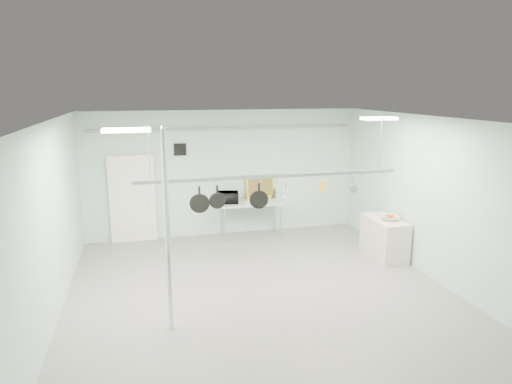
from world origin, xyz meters
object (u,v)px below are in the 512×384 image
object	(u,v)px
skillet_left	(199,200)
skillet_right	(259,196)
chrome_pole	(167,232)
fruit_bowl	(390,218)
skillet_mid	(217,197)
pot_rack	(272,175)
coffee_canister	(261,198)
microwave	(228,197)
prep_table	(251,205)
side_cabinet	(384,238)

from	to	relation	value
skillet_left	skillet_right	xyz separation A→B (m)	(1.06, 0.00, 0.01)
chrome_pole	fruit_bowl	size ratio (longest dim) A/B	7.95
skillet_mid	skillet_right	bearing A→B (deg)	2.50
pot_rack	coffee_canister	distance (m)	3.58
microwave	coffee_canister	xyz separation A→B (m)	(0.85, -0.03, -0.05)
prep_table	fruit_bowl	world-z (taller)	fruit_bowl
coffee_canister	pot_rack	bearing A→B (deg)	-101.49
microwave	prep_table	bearing A→B (deg)	-173.46
microwave	skillet_mid	world-z (taller)	skillet_mid
prep_table	side_cabinet	size ratio (longest dim) A/B	1.33
pot_rack	coffee_canister	size ratio (longest dim) A/B	24.93
pot_rack	coffee_canister	world-z (taller)	pot_rack
microwave	skillet_mid	xyz separation A→B (m)	(-0.80, -3.33, 0.83)
pot_rack	skillet_left	size ratio (longest dim) A/B	10.00
skillet_left	side_cabinet	bearing A→B (deg)	21.61
pot_rack	skillet_left	world-z (taller)	pot_rack
skillet_left	skillet_mid	xyz separation A→B (m)	(0.31, 0.00, 0.04)
pot_rack	skillet_right	xyz separation A→B (m)	(-0.24, 0.00, -0.37)
coffee_canister	skillet_left	size ratio (longest dim) A/B	0.40
prep_table	skillet_mid	size ratio (longest dim) A/B	3.97
skillet_mid	pot_rack	bearing A→B (deg)	2.50
skillet_right	microwave	bearing A→B (deg)	98.34
chrome_pole	microwave	xyz separation A→B (m)	(1.72, 4.23, -0.55)
pot_rack	fruit_bowl	size ratio (longest dim) A/B	11.93
coffee_canister	skillet_left	bearing A→B (deg)	-120.80
prep_table	pot_rack	world-z (taller)	pot_rack
side_cabinet	skillet_left	distance (m)	4.60
prep_table	fruit_bowl	bearing A→B (deg)	-41.78
skillet_left	prep_table	bearing A→B (deg)	69.90
microwave	skillet_mid	bearing A→B (deg)	85.61
skillet_left	skillet_mid	distance (m)	0.31
chrome_pole	pot_rack	world-z (taller)	chrome_pole
chrome_pole	side_cabinet	bearing A→B (deg)	22.41
prep_table	fruit_bowl	xyz separation A→B (m)	(2.59, -2.31, 0.12)
pot_rack	side_cabinet	bearing A→B (deg)	20.45
prep_table	skillet_right	world-z (taller)	skillet_right
prep_table	coffee_canister	size ratio (longest dim) A/B	8.31
chrome_pole	microwave	distance (m)	4.60
fruit_bowl	skillet_right	distance (m)	3.49
microwave	skillet_mid	size ratio (longest dim) A/B	1.30
pot_rack	skillet_left	distance (m)	1.35
pot_rack	skillet_mid	world-z (taller)	pot_rack
fruit_bowl	skillet_mid	distance (m)	4.20
side_cabinet	coffee_canister	bearing A→B (deg)	136.09
coffee_canister	skillet_right	distance (m)	3.52
pot_rack	coffee_canister	bearing A→B (deg)	78.51
pot_rack	prep_table	bearing A→B (deg)	83.09
side_cabinet	coffee_canister	world-z (taller)	coffee_canister
microwave	skillet_left	distance (m)	3.60
side_cabinet	microwave	xyz separation A→B (m)	(-3.13, 2.23, 0.60)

